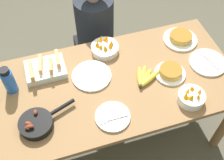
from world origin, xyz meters
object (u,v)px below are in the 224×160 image
Objects in this scene: empty_plate_far_left at (208,62)px; water_bottle at (9,81)px; frittata_plate_center at (170,72)px; frittata_plate_side at (180,38)px; fruit_bowl_mango at (105,48)px; fruit_bowl_citrus at (191,97)px; empty_plate_far_right at (113,117)px; melon_tray at (46,69)px; empty_plate_near_front at (92,76)px; person_figure at (96,39)px; skillet at (37,123)px; banana_bunch at (145,78)px.

water_bottle reaches higher than empty_plate_far_left.
frittata_plate_center is 0.83× the size of frittata_plate_side.
frittata_plate_center is 0.30m from empty_plate_far_left.
fruit_bowl_citrus reaches higher than fruit_bowl_mango.
frittata_plate_side reaches higher than empty_plate_far_right.
melon_tray reaches higher than empty_plate_far_left.
empty_plate_near_front is 1.56× the size of fruit_bowl_citrus.
melon_tray is 1.34× the size of fruit_bowl_mango.
melon_tray is at bearing -135.44° from person_figure.
empty_plate_near_front is 0.67m from fruit_bowl_citrus.
fruit_bowl_citrus is (0.51, -0.03, 0.03)m from empty_plate_far_right.
empty_plate_far_right is 1.05× the size of water_bottle.
melon_tray is 0.23× the size of person_figure.
melon_tray is 1.30× the size of water_bottle.
empty_plate_near_front is at bearing 170.99° from empty_plate_far_left.
empty_plate_near_front is 0.83m from empty_plate_far_left.
melon_tray reaches higher than frittata_plate_center.
person_figure reaches higher than skillet.
empty_plate_far_left is 1.00m from person_figure.
fruit_bowl_mango is at bearing 19.81° from skillet.
fruit_bowl_citrus reaches higher than empty_plate_near_front.
frittata_plate_center reaches higher than empty_plate_far_left.
frittata_plate_center is 1.06m from water_bottle.
frittata_plate_center is (0.18, -0.01, 0.01)m from banana_bunch.
empty_plate_near_front is 1.23× the size of empty_plate_far_right.
empty_plate_far_right is (-0.48, -0.21, -0.02)m from frittata_plate_center.
empty_plate_near_front is (0.41, 0.27, -0.02)m from skillet.
person_figure is at bearing 37.83° from water_bottle.
person_figure is (0.71, 0.55, -0.35)m from water_bottle.
banana_bunch is at bearing -11.83° from water_bottle.
fruit_bowl_citrus is (0.84, -0.51, 0.00)m from melon_tray.
water_bottle is at bearing 172.39° from empty_plate_far_left.
skillet is 0.73m from fruit_bowl_mango.
fruit_bowl_mango is at bearing 78.25° from empty_plate_far_right.
empty_plate_far_right is at bearing -30.41° from skillet.
empty_plate_far_left is at bearing -13.46° from melon_tray.
water_bottle is (-0.68, -0.15, 0.06)m from fruit_bowl_mango.
melon_tray is 0.45m from fruit_bowl_mango.
fruit_bowl_mango is 0.49m from person_figure.
skillet reaches higher than empty_plate_near_front.
fruit_bowl_mango reaches higher than empty_plate_near_front.
water_bottle is (-0.24, -0.09, 0.06)m from melon_tray.
empty_plate_near_front is at bearing 13.15° from skillet.
melon_tray reaches higher than skillet.
melon_tray is 1.24× the size of empty_plate_far_right.
fruit_bowl_citrus is at bearing -82.19° from frittata_plate_center.
banana_bunch is 0.73× the size of empty_plate_near_front.
person_figure is at bearing 81.59° from empty_plate_far_right.
melon_tray is 1.02m from frittata_plate_side.
empty_plate_far_left is 1.26× the size of water_bottle.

